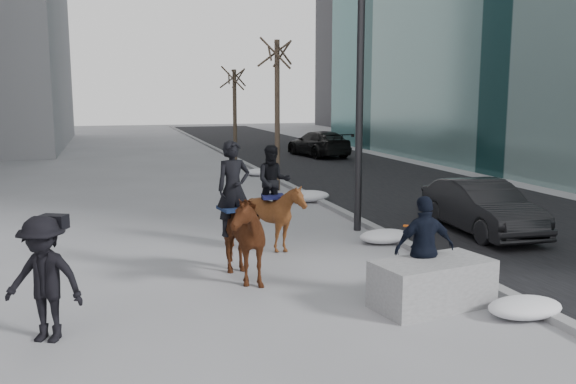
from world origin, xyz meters
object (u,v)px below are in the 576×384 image
object	(u,v)px
car_near	(481,207)
mounted_right	(275,209)
mounted_left	(235,229)
planter	(432,284)

from	to	relation	value
car_near	mounted_right	world-z (taller)	mounted_right
mounted_left	mounted_right	size ratio (longest dim) A/B	1.11
planter	mounted_right	bearing A→B (deg)	109.73
mounted_right	mounted_left	bearing A→B (deg)	-123.93
car_near	mounted_left	distance (m)	6.86
planter	mounted_left	world-z (taller)	mounted_left
mounted_left	mounted_right	bearing A→B (deg)	56.07
car_near	mounted_left	world-z (taller)	mounted_left
car_near	mounted_right	distance (m)	5.31
car_near	mounted_right	bearing A→B (deg)	-174.46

